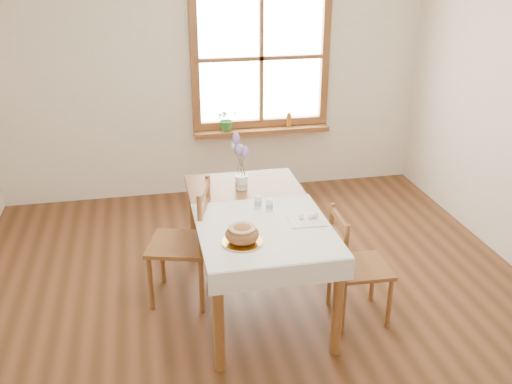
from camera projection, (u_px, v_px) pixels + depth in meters
ground at (264, 321)px, 4.17m from camera, size 5.00×5.00×0.00m
room_walls at (266, 90)px, 3.49m from camera, size 4.60×5.10×2.65m
window at (261, 58)px, 5.91m from camera, size 1.46×0.08×1.46m
window_sill at (262, 130)px, 6.15m from camera, size 1.46×0.20×0.05m
dining_table at (256, 221)px, 4.18m from camera, size 0.90×1.60×0.75m
table_linen at (265, 229)px, 3.87m from camera, size 0.91×0.99×0.01m
chair_left at (179, 242)px, 4.28m from camera, size 0.57×0.55×0.95m
chair_right at (361, 265)px, 4.07m from camera, size 0.43×0.41×0.85m
bread_plate at (242, 242)px, 3.67m from camera, size 0.29×0.29×0.01m
bread_loaf at (242, 233)px, 3.64m from camera, size 0.22×0.22×0.12m
egg_napkin at (307, 220)px, 3.96m from camera, size 0.26×0.22×0.01m
eggs at (307, 217)px, 3.95m from camera, size 0.20×0.18×0.04m
salt_shaker at (258, 202)px, 4.14m from camera, size 0.06×0.06×0.10m
pepper_shaker at (270, 205)px, 4.10m from camera, size 0.06×0.06×0.10m
flower_vase at (241, 183)px, 4.49m from camera, size 0.12×0.12×0.11m
lavender_bouquet at (241, 156)px, 4.40m from camera, size 0.18×0.18×0.33m
potted_plant at (227, 121)px, 6.03m from camera, size 0.28×0.30×0.19m
amber_bottle at (289, 119)px, 6.16m from camera, size 0.07×0.07×0.16m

